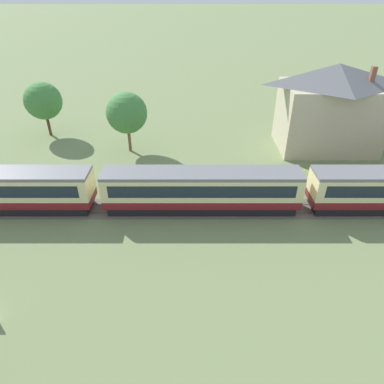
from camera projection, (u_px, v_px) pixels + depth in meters
The scene contains 5 objects.
passenger_train at pixel (204, 189), 32.90m from camera, with size 99.27×3.10×4.22m.
railway_track at pixel (203, 209), 34.15m from camera, with size 130.25×3.60×0.04m.
station_house_grey_roof at pixel (331, 107), 43.48m from camera, with size 13.12×8.68×10.88m.
yard_tree_0 at pixel (43, 101), 47.32m from camera, with size 5.11×5.11×7.62m.
yard_tree_1 at pixel (127, 113), 42.73m from camera, with size 5.14×5.14×7.78m.
Camera 1 is at (-20.20, -27.75, 19.65)m, focal length 32.00 mm.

